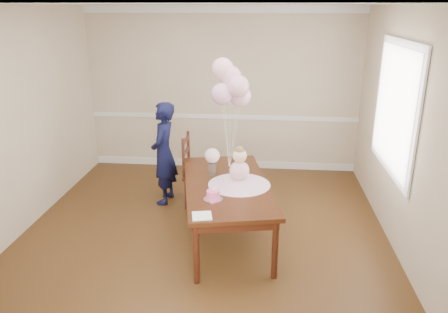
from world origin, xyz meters
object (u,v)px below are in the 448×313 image
Objects in this scene: woman at (164,153)px; dining_chair_seat at (201,174)px; dining_table_top at (227,185)px; birthday_cake at (213,195)px.

dining_chair_seat is at bearing 88.00° from woman.
dining_table_top is at bearing -63.04° from dining_chair_seat.
dining_table_top is 0.48m from birthday_cake.
woman is (-0.87, 1.42, -0.04)m from birthday_cake.
dining_chair_seat is (-0.44, 0.91, -0.24)m from dining_table_top.
woman reaches higher than dining_table_top.
woman is at bearing 175.58° from dining_chair_seat.
woman is at bearing 123.70° from dining_table_top.
dining_table_top is 1.37m from woman.
birthday_cake is 0.32× the size of dining_chair_seat.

